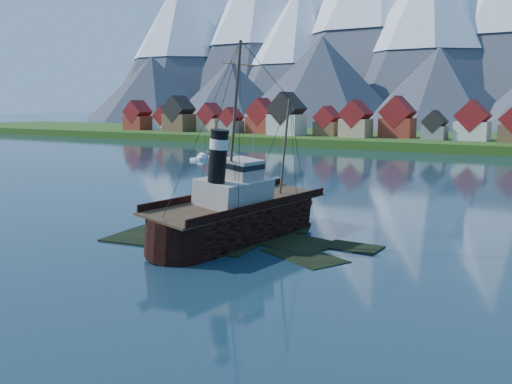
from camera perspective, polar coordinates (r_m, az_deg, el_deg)
The scene contains 9 objects.
ground at distance 66.77m, azimuth -4.02°, elevation -4.80°, with size 1400.00×1400.00×0.00m, color #162E3E.
shoal at distance 67.59m, azimuth -1.72°, elevation -4.91°, with size 31.71×21.24×1.14m.
shore_bank at distance 226.39m, azimuth 21.99°, elevation 4.26°, with size 600.00×80.00×3.20m, color #1F4513.
seawall at distance 189.15m, azimuth 20.01°, elevation 3.58°, with size 600.00×2.50×2.00m, color #3F3D38.
town at distance 216.90m, azimuth 12.61°, elevation 6.90°, with size 250.96×16.69×17.30m.
tugboat_wreck at distance 67.47m, azimuth -1.10°, elevation -2.04°, with size 6.94×29.91×23.70m.
sailboat_a at distance 118.71m, azimuth -0.28°, elevation 1.40°, with size 8.30×9.37×12.26m.
sailboat_b at distance 161.05m, azimuth -5.40°, elevation 3.34°, with size 2.99×8.01×11.34m.
sailboat_c at distance 175.84m, azimuth -3.78°, elevation 3.83°, with size 9.01×7.48×12.16m.
Camera 1 is at (37.93, -52.63, 15.80)m, focal length 40.00 mm.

